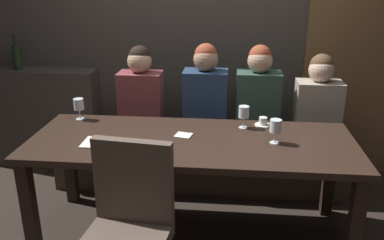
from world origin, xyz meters
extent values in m
plane|color=black|center=(0.00, 0.00, 0.00)|extent=(9.00, 9.00, 0.00)
cube|color=#423D38|center=(0.00, 1.22, 1.50)|extent=(6.00, 0.12, 3.00)
cube|color=brown|center=(1.35, 1.15, 1.05)|extent=(0.90, 0.05, 2.10)
cube|color=#38342F|center=(-1.55, 1.04, 0.47)|extent=(1.10, 0.28, 0.95)
cube|color=black|center=(-1.03, -0.35, 0.35)|extent=(0.08, 0.08, 0.69)
cube|color=black|center=(1.03, -0.35, 0.35)|extent=(0.08, 0.08, 0.69)
cube|color=black|center=(-1.03, 0.35, 0.35)|extent=(0.08, 0.08, 0.69)
cube|color=black|center=(1.03, 0.35, 0.35)|extent=(0.08, 0.08, 0.69)
cube|color=#302119|center=(0.00, 0.00, 0.72)|extent=(2.20, 0.84, 0.04)
cube|color=#40352A|center=(0.00, 0.70, 0.17)|extent=(2.50, 0.40, 0.35)
cube|color=brown|center=(0.00, 0.70, 0.40)|extent=(2.50, 0.44, 0.10)
cube|color=brown|center=(-0.26, -0.61, 0.74)|extent=(0.44, 0.11, 0.48)
cube|color=brown|center=(-0.50, 0.71, 0.74)|extent=(0.36, 0.24, 0.58)
sphere|color=tan|center=(-0.50, 0.71, 1.12)|extent=(0.20, 0.20, 0.20)
sphere|color=black|center=(-0.50, 0.72, 1.15)|extent=(0.18, 0.18, 0.18)
cube|color=navy|center=(0.05, 0.69, 0.75)|extent=(0.36, 0.24, 0.61)
sphere|color=tan|center=(0.05, 0.69, 1.15)|extent=(0.20, 0.20, 0.20)
sphere|color=brown|center=(0.05, 0.70, 1.18)|extent=(0.18, 0.18, 0.18)
cube|color=#2D473D|center=(0.48, 0.73, 0.75)|extent=(0.36, 0.24, 0.59)
sphere|color=tan|center=(0.48, 0.73, 1.14)|extent=(0.20, 0.20, 0.20)
sphere|color=brown|center=(0.48, 0.74, 1.17)|extent=(0.18, 0.18, 0.18)
cube|color=#9E9384|center=(0.96, 0.70, 0.72)|extent=(0.36, 0.24, 0.54)
sphere|color=#DBB293|center=(0.96, 0.70, 1.08)|extent=(0.20, 0.20, 0.20)
sphere|color=brown|center=(0.96, 0.71, 1.11)|extent=(0.18, 0.18, 0.18)
cylinder|color=black|center=(-1.72, 1.02, 1.06)|extent=(0.08, 0.08, 0.22)
cylinder|color=black|center=(-1.72, 1.02, 1.21)|extent=(0.03, 0.03, 0.09)
cylinder|color=black|center=(-1.72, 1.02, 1.27)|extent=(0.03, 0.03, 0.02)
cylinder|color=silver|center=(0.35, 0.25, 0.74)|extent=(0.06, 0.06, 0.00)
cylinder|color=silver|center=(0.35, 0.25, 0.78)|extent=(0.01, 0.01, 0.07)
cylinder|color=silver|center=(0.35, 0.25, 0.86)|extent=(0.08, 0.08, 0.08)
cylinder|color=maroon|center=(0.35, 0.25, 0.84)|extent=(0.07, 0.07, 0.03)
cylinder|color=silver|center=(0.55, -0.01, 0.74)|extent=(0.06, 0.06, 0.00)
cylinder|color=silver|center=(0.55, -0.01, 0.78)|extent=(0.01, 0.01, 0.07)
cylinder|color=silver|center=(0.55, -0.01, 0.86)|extent=(0.08, 0.08, 0.08)
cylinder|color=maroon|center=(0.55, -0.01, 0.84)|extent=(0.07, 0.07, 0.03)
cylinder|color=silver|center=(-0.89, 0.32, 0.74)|extent=(0.06, 0.06, 0.00)
cylinder|color=silver|center=(-0.89, 0.32, 0.78)|extent=(0.01, 0.01, 0.07)
cylinder|color=silver|center=(-0.89, 0.32, 0.86)|extent=(0.08, 0.08, 0.08)
cylinder|color=gold|center=(-0.89, 0.32, 0.84)|extent=(0.07, 0.07, 0.04)
cylinder|color=white|center=(0.50, 0.31, 0.74)|extent=(0.12, 0.12, 0.01)
cylinder|color=white|center=(0.50, 0.31, 0.78)|extent=(0.06, 0.06, 0.06)
cylinder|color=brown|center=(0.50, 0.31, 0.80)|extent=(0.05, 0.05, 0.01)
cube|color=white|center=(-0.61, -0.13, 0.74)|extent=(0.19, 0.19, 0.01)
cube|color=#381E14|center=(-0.60, -0.13, 0.77)|extent=(0.08, 0.06, 0.04)
cube|color=silver|center=(-0.06, 0.06, 0.74)|extent=(0.13, 0.12, 0.01)
camera|label=1|loc=(0.25, -2.53, 1.81)|focal=38.16mm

